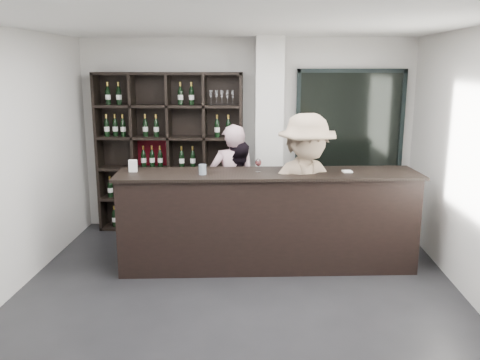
{
  "coord_description": "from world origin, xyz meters",
  "views": [
    {
      "loc": [
        0.26,
        -4.96,
        2.49
      ],
      "look_at": [
        -0.02,
        1.1,
        1.12
      ],
      "focal_mm": 38.0,
      "sensor_mm": 36.0,
      "label": 1
    }
  ],
  "objects_px": {
    "tasting_counter": "(267,220)",
    "wine_shelf": "(170,153)",
    "taster_pink": "(233,186)",
    "customer": "(305,194)",
    "taster_black": "(237,195)"
  },
  "relations": [
    {
      "from": "tasting_counter",
      "to": "wine_shelf",
      "type": "bearing_deg",
      "value": 130.65
    },
    {
      "from": "tasting_counter",
      "to": "taster_pink",
      "type": "bearing_deg",
      "value": 117.7
    },
    {
      "from": "customer",
      "to": "tasting_counter",
      "type": "bearing_deg",
      "value": 155.63
    },
    {
      "from": "taster_pink",
      "to": "customer",
      "type": "distance_m",
      "value": 1.23
    },
    {
      "from": "wine_shelf",
      "to": "taster_pink",
      "type": "bearing_deg",
      "value": -35.48
    },
    {
      "from": "taster_pink",
      "to": "customer",
      "type": "bearing_deg",
      "value": 133.11
    },
    {
      "from": "taster_pink",
      "to": "tasting_counter",
      "type": "bearing_deg",
      "value": 116.14
    },
    {
      "from": "taster_pink",
      "to": "wine_shelf",
      "type": "bearing_deg",
      "value": -41.57
    },
    {
      "from": "tasting_counter",
      "to": "taster_black",
      "type": "height_order",
      "value": "taster_black"
    },
    {
      "from": "tasting_counter",
      "to": "taster_black",
      "type": "xyz_separation_m",
      "value": [
        -0.42,
        0.75,
        0.13
      ]
    },
    {
      "from": "wine_shelf",
      "to": "taster_black",
      "type": "bearing_deg",
      "value": -34.25
    },
    {
      "from": "wine_shelf",
      "to": "taster_black",
      "type": "relative_size",
      "value": 1.61
    },
    {
      "from": "taster_black",
      "to": "customer",
      "type": "height_order",
      "value": "customer"
    },
    {
      "from": "tasting_counter",
      "to": "taster_pink",
      "type": "height_order",
      "value": "taster_pink"
    },
    {
      "from": "wine_shelf",
      "to": "tasting_counter",
      "type": "bearing_deg",
      "value": -44.82
    }
  ]
}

